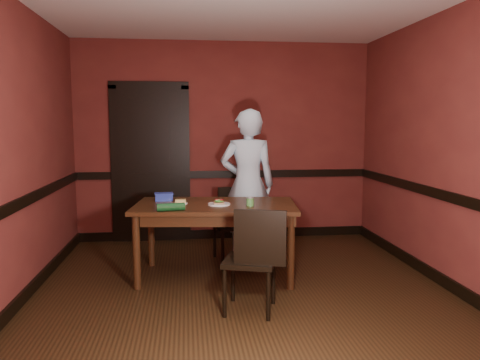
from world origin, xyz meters
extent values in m
cube|color=black|center=(0.00, 0.00, 0.00)|extent=(4.00, 4.50, 0.01)
cube|color=maroon|center=(0.00, 2.25, 1.35)|extent=(4.00, 0.02, 2.70)
cube|color=maroon|center=(0.00, -2.25, 1.35)|extent=(4.00, 0.02, 2.70)
cube|color=maroon|center=(-2.00, 0.00, 1.35)|extent=(0.02, 4.50, 2.70)
cube|color=maroon|center=(2.00, 0.00, 1.35)|extent=(0.02, 4.50, 2.70)
cube|color=black|center=(0.00, 2.23, 0.90)|extent=(4.00, 0.03, 0.10)
cube|color=black|center=(-1.99, 0.00, 0.90)|extent=(0.03, 4.50, 0.10)
cube|color=black|center=(1.99, 0.00, 0.90)|extent=(0.03, 4.50, 0.10)
cube|color=black|center=(0.00, 2.23, 0.06)|extent=(4.00, 0.03, 0.12)
cube|color=black|center=(-1.99, 0.00, 0.06)|extent=(0.03, 4.50, 0.12)
cube|color=black|center=(1.99, 0.00, 0.06)|extent=(0.03, 4.50, 0.12)
cube|color=black|center=(-1.00, 2.21, 1.02)|extent=(0.85, 0.04, 2.05)
cube|color=black|center=(-1.48, 2.23, 1.02)|extent=(0.10, 0.06, 2.15)
cube|color=black|center=(-0.52, 2.23, 1.02)|extent=(0.10, 0.06, 2.15)
cube|color=black|center=(-1.00, 2.23, 2.10)|extent=(1.05, 0.06, 0.10)
cube|color=#311A0C|center=(-0.23, 0.60, 0.39)|extent=(1.74, 1.10, 0.77)
imported|color=silver|center=(0.20, 1.27, 0.88)|extent=(0.67, 0.46, 1.77)
cylinder|color=white|center=(-0.19, 0.54, 0.78)|extent=(0.23, 0.23, 0.01)
cube|color=#9C714C|center=(-0.19, 0.54, 0.79)|extent=(0.11, 0.10, 0.02)
ellipsoid|color=green|center=(-0.19, 0.54, 0.81)|extent=(0.10, 0.09, 0.02)
cylinder|color=red|center=(-0.22, 0.55, 0.83)|extent=(0.04, 0.04, 0.01)
cylinder|color=red|center=(-0.17, 0.53, 0.83)|extent=(0.04, 0.04, 0.01)
cylinder|color=#9EC577|center=(-0.22, 0.52, 0.83)|extent=(0.03, 0.03, 0.01)
cylinder|color=#9EC577|center=(-0.17, 0.56, 0.83)|extent=(0.03, 0.03, 0.01)
cylinder|color=#9EC577|center=(-0.19, 0.54, 0.83)|extent=(0.03, 0.03, 0.01)
cylinder|color=#4F9443|center=(0.11, 0.45, 0.81)|extent=(0.07, 0.07, 0.08)
cylinder|color=#BAB9B3|center=(0.11, 0.45, 0.86)|extent=(0.08, 0.08, 0.01)
cylinder|color=white|center=(-0.59, 0.65, 0.78)|extent=(0.15, 0.15, 0.01)
cube|color=#E8C668|center=(-0.59, 0.65, 0.80)|extent=(0.11, 0.07, 0.04)
cube|color=#2A3DB0|center=(-0.77, 0.88, 0.81)|extent=(0.20, 0.14, 0.07)
cube|color=#2A3DB0|center=(-0.77, 0.88, 0.85)|extent=(0.21, 0.15, 0.01)
cylinder|color=#103D18|center=(-0.67, 0.27, 0.81)|extent=(0.28, 0.12, 0.07)
camera|label=1|loc=(-0.52, -4.16, 1.61)|focal=35.00mm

